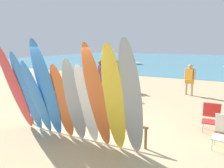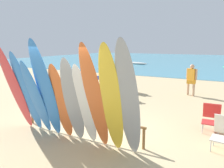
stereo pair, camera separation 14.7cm
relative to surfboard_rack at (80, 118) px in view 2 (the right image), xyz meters
The scene contains 20 objects.
ground 14.01m from the surfboard_rack, 90.00° to the left, with size 60.00×60.00×0.00m, color tan.
ocean_water 31.82m from the surfboard_rack, 90.00° to the left, with size 60.00×40.00×0.02m, color teal.
surfboard_rack is the anchor object (origin of this frame).
surfboard_red_0 2.06m from the surfboard_rack, 158.63° to the right, with size 0.49×0.06×2.75m, color #D13D42.
surfboard_blue_1 1.67m from the surfboard_rack, 155.80° to the right, with size 0.52×0.06×2.51m, color #337AD1.
surfboard_blue_2 1.32m from the surfboard_rack, 148.15° to the right, with size 0.50×0.08×2.29m, color #337AD1.
surfboard_blue_3 1.25m from the surfboard_rack, 131.60° to the right, with size 0.54×0.07×2.82m, color #337AD1.
surfboard_orange_4 0.81m from the surfboard_rack, 111.02° to the right, with size 0.52×0.07×2.17m, color orange.
surfboard_grey_5 0.88m from the surfboard_rack, 69.42° to the right, with size 0.51×0.07×2.35m, color #999EA3.
surfboard_white_6 0.97m from the surfboard_rack, 43.33° to the right, with size 0.49×0.07×2.21m, color white.
surfboard_orange_7 1.41m from the surfboard_rack, 35.27° to the right, with size 0.50×0.07×2.73m, color orange.
surfboard_yellow_8 1.74m from the surfboard_rack, 25.59° to the right, with size 0.49×0.08×2.71m, color yellow.
surfboard_grey_9 2.08m from the surfboard_rack, 20.11° to the right, with size 0.51×0.06×2.80m, color #999EA3.
beachgoer_strolling 6.37m from the surfboard_rack, 107.08° to the left, with size 0.44×0.63×1.69m.
beachgoer_photographing 4.82m from the surfboard_rack, 107.83° to the left, with size 0.40×0.50×1.55m.
beachgoer_midbeach 6.86m from the surfboard_rack, 72.57° to the left, with size 0.55×0.35×1.58m.
beachgoer_near_rack 5.78m from the surfboard_rack, 114.39° to the left, with size 0.44×0.58×1.70m.
beach_chair_red 3.91m from the surfboard_rack, 32.66° to the left, with size 0.53×0.72×0.81m.
beach_chair_blue 3.77m from the surfboard_rack, 14.92° to the left, with size 0.57×0.70×0.84m.
distant_boat 22.57m from the surfboard_rack, 108.55° to the left, with size 3.79×1.16×0.30m.
Camera 2 is at (3.59, -4.79, 2.56)m, focal length 34.95 mm.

